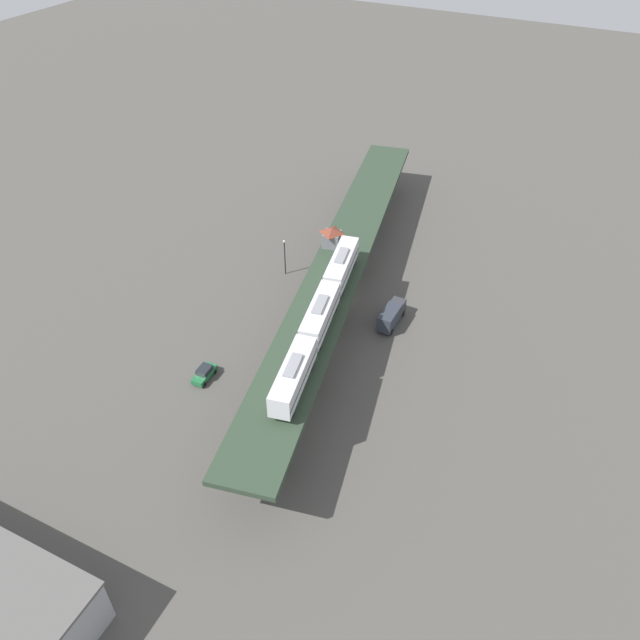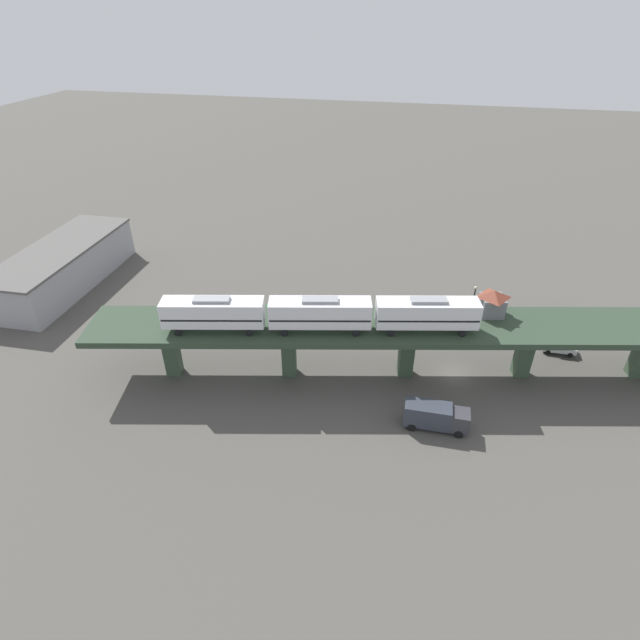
{
  "view_description": "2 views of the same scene",
  "coord_description": "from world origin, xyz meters",
  "px_view_note": "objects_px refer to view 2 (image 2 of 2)",
  "views": [
    {
      "loc": [
        -35.81,
        76.9,
        64.14
      ],
      "look_at": [
        -5.01,
        16.85,
        9.22
      ],
      "focal_mm": 35.0,
      "sensor_mm": 36.0,
      "label": 1
    },
    {
      "loc": [
        -53.52,
        6.26,
        41.42
      ],
      "look_at": [
        -5.01,
        16.85,
        9.22
      ],
      "focal_mm": 28.0,
      "sensor_mm": 36.0,
      "label": 2
    }
  ],
  "objects_px": {
    "subway_train": "(320,313)",
    "warehouse_building": "(63,266)",
    "signal_hut": "(492,302)",
    "delivery_truck": "(435,416)",
    "street_car_white": "(559,346)",
    "street_car_green": "(279,310)",
    "street_lamp": "(473,303)"
  },
  "relations": [
    {
      "from": "signal_hut",
      "to": "delivery_truck",
      "type": "xyz_separation_m",
      "value": [
        -13.62,
        5.74,
        -7.76
      ]
    },
    {
      "from": "signal_hut",
      "to": "warehouse_building",
      "type": "xyz_separation_m",
      "value": [
        7.57,
        67.97,
        -6.11
      ]
    },
    {
      "from": "street_car_white",
      "to": "delivery_truck",
      "type": "bearing_deg",
      "value": 138.1
    },
    {
      "from": "subway_train",
      "to": "street_car_green",
      "type": "relative_size",
      "value": 8.23
    },
    {
      "from": "street_car_white",
      "to": "warehouse_building",
      "type": "bearing_deg",
      "value": 88.0
    },
    {
      "from": "street_car_green",
      "to": "warehouse_building",
      "type": "height_order",
      "value": "warehouse_building"
    },
    {
      "from": "signal_hut",
      "to": "warehouse_building",
      "type": "relative_size",
      "value": 0.13
    },
    {
      "from": "signal_hut",
      "to": "street_car_white",
      "type": "bearing_deg",
      "value": -65.94
    },
    {
      "from": "street_car_white",
      "to": "delivery_truck",
      "type": "xyz_separation_m",
      "value": [
        -18.44,
        16.55,
        0.82
      ]
    },
    {
      "from": "street_car_white",
      "to": "street_car_green",
      "type": "distance_m",
      "value": 40.6
    },
    {
      "from": "subway_train",
      "to": "signal_hut",
      "type": "relative_size",
      "value": 9.68
    },
    {
      "from": "subway_train",
      "to": "street_lamp",
      "type": "bearing_deg",
      "value": -48.69
    },
    {
      "from": "street_car_green",
      "to": "delivery_truck",
      "type": "height_order",
      "value": "delivery_truck"
    },
    {
      "from": "subway_train",
      "to": "warehouse_building",
      "type": "relative_size",
      "value": 1.28
    },
    {
      "from": "subway_train",
      "to": "delivery_truck",
      "type": "height_order",
      "value": "subway_train"
    },
    {
      "from": "street_car_green",
      "to": "warehouse_building",
      "type": "xyz_separation_m",
      "value": [
        1.73,
        38.19,
        2.47
      ]
    },
    {
      "from": "street_car_white",
      "to": "signal_hut",
      "type": "bearing_deg",
      "value": 114.06
    },
    {
      "from": "street_car_white",
      "to": "warehouse_building",
      "type": "relative_size",
      "value": 0.15
    },
    {
      "from": "subway_train",
      "to": "warehouse_building",
      "type": "bearing_deg",
      "value": 71.74
    },
    {
      "from": "street_car_white",
      "to": "street_car_green",
      "type": "bearing_deg",
      "value": 88.56
    },
    {
      "from": "signal_hut",
      "to": "street_car_white",
      "type": "xyz_separation_m",
      "value": [
        4.83,
        -10.81,
        -8.58
      ]
    },
    {
      "from": "subway_train",
      "to": "street_lamp",
      "type": "distance_m",
      "value": 26.09
    },
    {
      "from": "subway_train",
      "to": "street_car_green",
      "type": "bearing_deg",
      "value": 34.26
    },
    {
      "from": "subway_train",
      "to": "warehouse_building",
      "type": "height_order",
      "value": "subway_train"
    },
    {
      "from": "signal_hut",
      "to": "street_lamp",
      "type": "bearing_deg",
      "value": 7.85
    },
    {
      "from": "delivery_truck",
      "to": "warehouse_building",
      "type": "xyz_separation_m",
      "value": [
        21.19,
        62.23,
        1.65
      ]
    },
    {
      "from": "delivery_truck",
      "to": "street_car_green",
      "type": "bearing_deg",
      "value": 51.01
    },
    {
      "from": "warehouse_building",
      "to": "delivery_truck",
      "type": "bearing_deg",
      "value": -108.8
    },
    {
      "from": "street_car_white",
      "to": "street_lamp",
      "type": "bearing_deg",
      "value": 72.71
    },
    {
      "from": "street_car_green",
      "to": "street_lamp",
      "type": "distance_m",
      "value": 28.9
    },
    {
      "from": "subway_train",
      "to": "signal_hut",
      "type": "bearing_deg",
      "value": -67.98
    },
    {
      "from": "subway_train",
      "to": "delivery_truck",
      "type": "relative_size",
      "value": 5.13
    }
  ]
}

